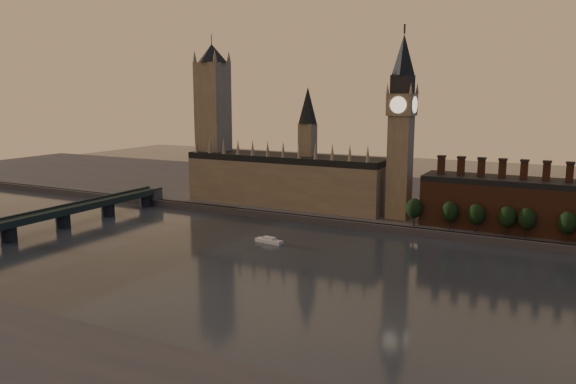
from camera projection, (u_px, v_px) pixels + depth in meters
name	position (u px, v px, depth m)	size (l,w,h in m)	color
ground	(296.00, 277.00, 229.69)	(900.00, 900.00, 0.00)	black
north_bank	(412.00, 200.00, 384.94)	(900.00, 182.00, 4.00)	#434347
palace_of_westminster	(287.00, 177.00, 355.63)	(130.00, 30.30, 74.00)	gray
victoria_tower	(213.00, 116.00, 374.46)	(24.00, 24.00, 108.00)	gray
big_ben	(401.00, 125.00, 311.44)	(15.00, 15.00, 107.00)	gray
chimney_block	(533.00, 205.00, 286.41)	(110.00, 25.00, 37.00)	brown
embankment_tree_0	(414.00, 208.00, 300.17)	(8.60, 8.60, 14.88)	black
embankment_tree_1	(450.00, 212.00, 291.40)	(8.60, 8.60, 14.88)	black
embankment_tree_2	(476.00, 214.00, 285.13)	(8.60, 8.60, 14.88)	black
embankment_tree_3	(507.00, 217.00, 278.80)	(8.60, 8.60, 14.88)	black
embankment_tree_4	(527.00, 219.00, 274.93)	(8.60, 8.60, 14.88)	black
embankment_tree_5	(568.00, 223.00, 266.42)	(8.60, 8.60, 14.88)	black
westminster_bridge	(32.00, 221.00, 296.44)	(14.00, 200.00, 11.55)	#1D2D26
river_boat	(269.00, 241.00, 282.04)	(15.32, 6.00, 2.98)	#BDBDBD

